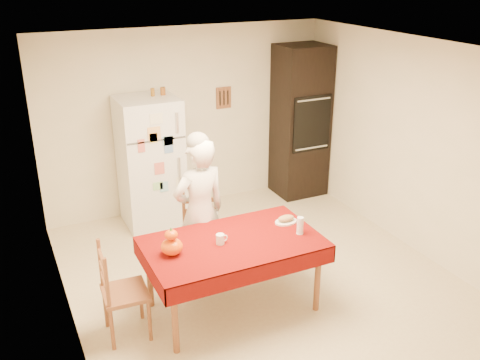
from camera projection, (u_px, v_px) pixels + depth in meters
floor at (261, 279)px, 5.92m from camera, size 4.50×4.50×0.00m
room_shell at (263, 139)px, 5.31m from camera, size 4.02×4.52×2.51m
refrigerator at (150, 162)px, 6.91m from camera, size 0.75×0.74×1.70m
oven_cabinet at (300, 122)px, 7.76m from camera, size 0.70×0.62×2.20m
dining_table at (233, 247)px, 5.17m from camera, size 1.70×1.00×0.76m
chair_far at (202, 232)px, 5.87m from camera, size 0.51×0.50×0.95m
chair_left at (118, 289)px, 4.84m from camera, size 0.42×0.44×0.95m
seated_woman at (200, 212)px, 5.60m from camera, size 0.64×0.46×1.64m
coffee_mug at (220, 239)px, 5.08m from camera, size 0.08×0.08×0.10m
pumpkin_lower at (172, 247)px, 4.89m from camera, size 0.21×0.21×0.15m
pumpkin_upper at (171, 235)px, 4.85m from camera, size 0.12×0.12×0.09m
wine_glass at (300, 225)px, 5.26m from camera, size 0.07×0.07×0.18m
bread_plate at (286, 222)px, 5.51m from camera, size 0.24×0.24×0.02m
bread_loaf at (286, 218)px, 5.49m from camera, size 0.18×0.10×0.06m
spice_jar_left at (153, 92)px, 6.65m from camera, size 0.05×0.05×0.10m
spice_jar_mid at (162, 91)px, 6.70m from camera, size 0.05×0.05×0.10m
spice_jar_right at (164, 91)px, 6.71m from camera, size 0.05×0.05×0.10m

